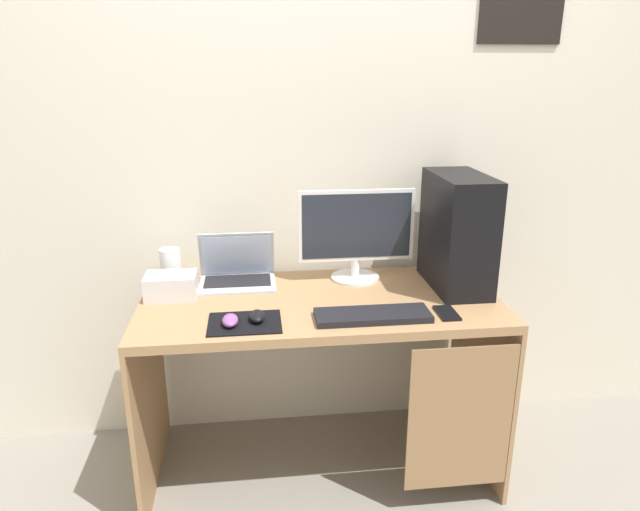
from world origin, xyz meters
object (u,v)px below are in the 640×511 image
object	(u,v)px
speaker	(171,266)
mouse_left	(257,316)
laptop	(237,273)
keyboard	(373,315)
monitor	(356,235)
projector	(171,286)
cell_phone	(447,313)
pc_tower	(457,232)
mouse_right	(230,320)

from	to	relation	value
speaker	mouse_left	distance (m)	0.57
laptop	keyboard	size ratio (longest dim) A/B	0.75
mouse_left	laptop	bearing A→B (deg)	100.87
monitor	keyboard	xyz separation A→B (m)	(-0.01, -0.41, -0.19)
projector	cell_phone	bearing A→B (deg)	-15.89
cell_phone	monitor	bearing A→B (deg)	123.73
pc_tower	laptop	bearing A→B (deg)	171.31
projector	speaker	bearing A→B (deg)	97.13
laptop	speaker	world-z (taller)	laptop
laptop	speaker	xyz separation A→B (m)	(-0.28, 0.03, 0.03)
projector	mouse_right	size ratio (longest dim) A/B	2.08
mouse_left	mouse_right	size ratio (longest dim) A/B	1.00
pc_tower	keyboard	size ratio (longest dim) A/B	1.12
pc_tower	mouse_left	xyz separation A→B (m)	(-0.82, -0.27, -0.21)
speaker	mouse_right	distance (m)	0.53
keyboard	projector	bearing A→B (deg)	158.46
laptop	monitor	bearing A→B (deg)	-1.85
speaker	keyboard	bearing A→B (deg)	-30.61
mouse_left	mouse_right	distance (m)	0.10
monitor	mouse_right	world-z (taller)	monitor
monitor	mouse_left	xyz separation A→B (m)	(-0.43, -0.39, -0.18)
pc_tower	cell_phone	distance (m)	0.39
mouse_right	laptop	bearing A→B (deg)	87.71
keyboard	mouse_left	distance (m)	0.42
laptop	keyboard	xyz separation A→B (m)	(0.50, -0.43, -0.03)
speaker	mouse_right	xyz separation A→B (m)	(0.26, -0.46, -0.05)
speaker	cell_phone	distance (m)	1.15
pc_tower	mouse_right	bearing A→B (deg)	-162.35
pc_tower	cell_phone	size ratio (longest dim) A/B	3.61
pc_tower	laptop	size ratio (longest dim) A/B	1.48
monitor	speaker	world-z (taller)	monitor
mouse_left	keyboard	bearing A→B (deg)	-2.74
speaker	mouse_right	size ratio (longest dim) A/B	1.58
laptop	mouse_left	size ratio (longest dim) A/B	3.30
monitor	mouse_left	size ratio (longest dim) A/B	5.11
monitor	mouse_left	distance (m)	0.60
pc_tower	laptop	world-z (taller)	pc_tower
pc_tower	projector	size ratio (longest dim) A/B	2.34
pc_tower	mouse_left	bearing A→B (deg)	-162.02
mouse_left	projector	bearing A→B (deg)	140.40
speaker	projector	size ratio (longest dim) A/B	0.76
keyboard	mouse_right	xyz separation A→B (m)	(-0.51, -0.00, 0.01)
keyboard	speaker	bearing A→B (deg)	149.39
laptop	keyboard	bearing A→B (deg)	-40.63
keyboard	mouse_left	xyz separation A→B (m)	(-0.42, 0.02, 0.01)
pc_tower	projector	world-z (taller)	pc_tower
laptop	speaker	size ratio (longest dim) A/B	2.09
pc_tower	keyboard	xyz separation A→B (m)	(-0.41, -0.29, -0.22)
monitor	cell_phone	world-z (taller)	monitor
cell_phone	projector	bearing A→B (deg)	164.11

